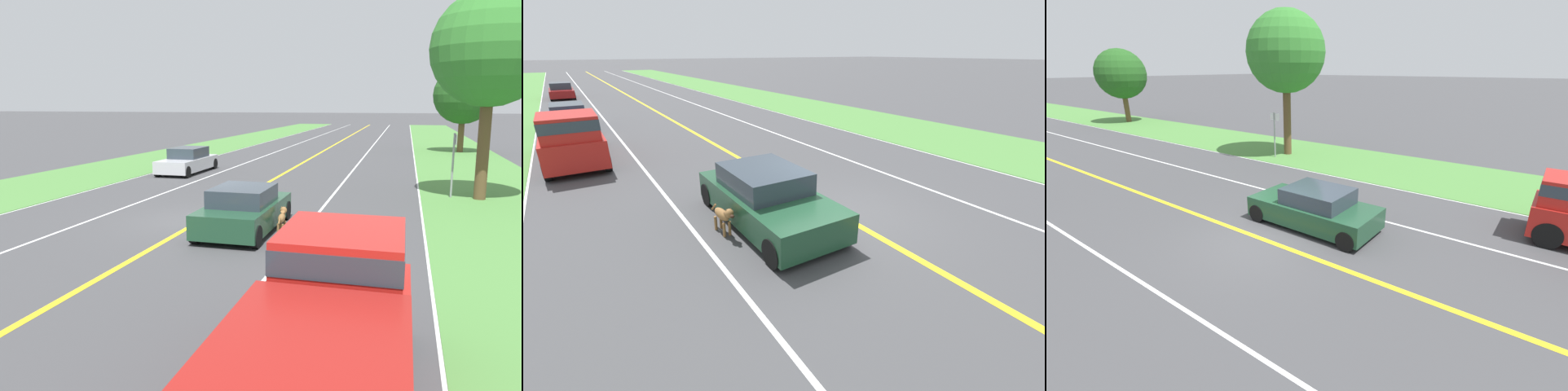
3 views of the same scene
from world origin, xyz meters
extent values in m
plane|color=#424244|center=(0.00, 0.00, 0.00)|extent=(400.00, 400.00, 0.00)
cube|color=yellow|center=(0.00, 0.00, 0.00)|extent=(0.18, 160.00, 0.01)
cube|color=white|center=(7.00, 0.00, 0.00)|extent=(0.14, 160.00, 0.01)
cube|color=white|center=(3.50, 0.00, 0.00)|extent=(0.10, 160.00, 0.01)
cube|color=white|center=(-3.50, 0.00, 0.00)|extent=(0.10, 160.00, 0.01)
cube|color=#4C843D|center=(10.00, 0.00, 0.01)|extent=(6.00, 160.00, 0.03)
cube|color=#1E472D|center=(1.77, -0.67, 0.51)|extent=(1.88, 4.31, 0.68)
cube|color=#2D3842|center=(1.77, -0.84, 1.10)|extent=(1.62, 2.07, 0.51)
cylinder|color=black|center=(2.62, 1.09, 0.31)|extent=(0.22, 0.62, 0.62)
cylinder|color=black|center=(2.62, -2.42, 0.31)|extent=(0.22, 0.62, 0.62)
cylinder|color=black|center=(0.92, 1.09, 0.31)|extent=(0.22, 0.62, 0.62)
cylinder|color=black|center=(0.92, -2.42, 0.31)|extent=(0.22, 0.62, 0.62)
ellipsoid|color=olive|center=(2.93, -0.76, 0.47)|extent=(0.24, 0.63, 0.25)
cylinder|color=olive|center=(2.98, -0.54, 0.17)|extent=(0.07, 0.07, 0.34)
cylinder|color=olive|center=(3.01, -0.97, 0.17)|extent=(0.07, 0.07, 0.34)
cylinder|color=olive|center=(2.84, -0.55, 0.17)|extent=(0.07, 0.07, 0.34)
cylinder|color=olive|center=(2.87, -0.98, 0.17)|extent=(0.07, 0.07, 0.34)
cylinder|color=olive|center=(2.90, -0.50, 0.57)|extent=(0.14, 0.18, 0.16)
sphere|color=olive|center=(2.90, -0.39, 0.63)|extent=(0.22, 0.22, 0.21)
ellipsoid|color=#331E14|center=(2.89, -0.25, 0.61)|extent=(0.10, 0.11, 0.08)
cone|color=brown|center=(2.95, -0.40, 0.70)|extent=(0.07, 0.07, 0.09)
cone|color=brown|center=(2.84, -0.41, 0.70)|extent=(0.07, 0.07, 0.09)
cylinder|color=olive|center=(2.96, -1.16, 0.50)|extent=(0.07, 0.23, 0.23)
cylinder|color=black|center=(6.38, -7.11, 0.40)|extent=(0.22, 0.80, 0.80)
cylinder|color=black|center=(4.59, -7.11, 0.40)|extent=(0.22, 0.80, 0.80)
cylinder|color=brown|center=(9.23, 6.56, 2.20)|extent=(0.46, 0.46, 4.39)
sphere|color=#337A2D|center=(9.23, 6.56, 5.84)|extent=(4.46, 4.46, 4.46)
cylinder|color=brown|center=(10.44, 27.59, 1.49)|extent=(0.46, 0.46, 2.98)
sphere|color=#23561E|center=(10.44, 27.59, 4.44)|extent=(4.49, 4.49, 4.49)
cylinder|color=gray|center=(8.17, 6.66, 1.31)|extent=(0.08, 0.08, 2.62)
cube|color=white|center=(8.23, 6.66, 2.37)|extent=(0.03, 0.64, 0.40)
camera|label=1|loc=(6.29, -14.85, 3.76)|focal=35.00mm
camera|label=2|loc=(5.52, 6.10, 3.92)|focal=24.00mm
camera|label=3|loc=(-7.01, -6.85, 5.05)|focal=24.00mm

